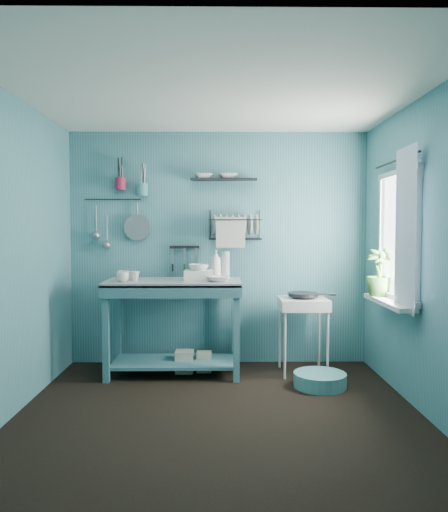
{
  "coord_description": "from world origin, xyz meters",
  "views": [
    {
      "loc": [
        -0.01,
        -3.9,
        1.45
      ],
      "look_at": [
        0.05,
        0.85,
        1.2
      ],
      "focal_mm": 35.0,
      "sensor_mm": 36.0,
      "label": 1
    }
  ],
  "objects_px": {
    "mug_left": "(122,277)",
    "utensil_cup_teal": "(143,190)",
    "mug_right": "(124,275)",
    "dish_rack": "(235,225)",
    "soap_bottle": "(216,264)",
    "colander": "(137,227)",
    "wash_tub": "(199,275)",
    "mug_mid": "(135,276)",
    "water_bottle": "(225,265)",
    "storage_tin_small": "(204,362)",
    "work_counter": "(174,327)",
    "utensil_cup_magenta": "(121,184)",
    "potted_plant": "(380,272)",
    "hotplate_stand": "(303,336)",
    "storage_tin_large": "(184,361)",
    "frying_pan": "(303,294)",
    "floor_basin": "(320,380)"
  },
  "relations": [
    {
      "from": "water_bottle",
      "to": "storage_tin_large",
      "type": "distance_m",
      "value": 1.08
    },
    {
      "from": "mug_right",
      "to": "frying_pan",
      "type": "bearing_deg",
      "value": 0.41
    },
    {
      "from": "floor_basin",
      "to": "soap_bottle",
      "type": "bearing_deg",
      "value": 146.28
    },
    {
      "from": "hotplate_stand",
      "to": "storage_tin_small",
      "type": "relative_size",
      "value": 3.81
    },
    {
      "from": "soap_bottle",
      "to": "storage_tin_small",
      "type": "relative_size",
      "value": 1.49
    },
    {
      "from": "mug_right",
      "to": "storage_tin_small",
      "type": "relative_size",
      "value": 0.61
    },
    {
      "from": "wash_tub",
      "to": "mug_mid",
      "type": "bearing_deg",
      "value": -176.37
    },
    {
      "from": "utensil_cup_magenta",
      "to": "hotplate_stand",
      "type": "bearing_deg",
      "value": -10.37
    },
    {
      "from": "utensil_cup_teal",
      "to": "storage_tin_large",
      "type": "relative_size",
      "value": 0.59
    },
    {
      "from": "mug_mid",
      "to": "soap_bottle",
      "type": "distance_m",
      "value": 0.85
    },
    {
      "from": "work_counter",
      "to": "utensil_cup_magenta",
      "type": "distance_m",
      "value": 1.62
    },
    {
      "from": "soap_bottle",
      "to": "colander",
      "type": "bearing_deg",
      "value": 167.38
    },
    {
      "from": "mug_right",
      "to": "soap_bottle",
      "type": "height_order",
      "value": "soap_bottle"
    },
    {
      "from": "wash_tub",
      "to": "potted_plant",
      "type": "height_order",
      "value": "potted_plant"
    },
    {
      "from": "mug_mid",
      "to": "potted_plant",
      "type": "height_order",
      "value": "potted_plant"
    },
    {
      "from": "soap_bottle",
      "to": "dish_rack",
      "type": "height_order",
      "value": "dish_rack"
    },
    {
      "from": "wash_tub",
      "to": "frying_pan",
      "type": "xyz_separation_m",
      "value": [
        1.05,
        0.03,
        -0.2
      ]
    },
    {
      "from": "mug_right",
      "to": "dish_rack",
      "type": "relative_size",
      "value": 0.22
    },
    {
      "from": "mug_left",
      "to": "colander",
      "type": "height_order",
      "value": "colander"
    },
    {
      "from": "work_counter",
      "to": "hotplate_stand",
      "type": "xyz_separation_m",
      "value": [
        1.3,
        0.01,
        -0.09
      ]
    },
    {
      "from": "frying_pan",
      "to": "utensil_cup_teal",
      "type": "bearing_deg",
      "value": 168.21
    },
    {
      "from": "frying_pan",
      "to": "work_counter",
      "type": "bearing_deg",
      "value": -179.44
    },
    {
      "from": "water_bottle",
      "to": "storage_tin_small",
      "type": "height_order",
      "value": "water_bottle"
    },
    {
      "from": "water_bottle",
      "to": "dish_rack",
      "type": "height_order",
      "value": "dish_rack"
    },
    {
      "from": "mug_mid",
      "to": "colander",
      "type": "bearing_deg",
      "value": 95.25
    },
    {
      "from": "water_bottle",
      "to": "mug_right",
      "type": "bearing_deg",
      "value": -167.83
    },
    {
      "from": "frying_pan",
      "to": "floor_basin",
      "type": "relative_size",
      "value": 0.62
    },
    {
      "from": "utensil_cup_magenta",
      "to": "storage_tin_large",
      "type": "relative_size",
      "value": 0.59
    },
    {
      "from": "mug_left",
      "to": "storage_tin_large",
      "type": "xyz_separation_m",
      "value": [
        0.58,
        0.21,
        -0.89
      ]
    },
    {
      "from": "utensil_cup_magenta",
      "to": "colander",
      "type": "bearing_deg",
      "value": 10.15
    },
    {
      "from": "hotplate_stand",
      "to": "utensil_cup_teal",
      "type": "relative_size",
      "value": 5.86
    },
    {
      "from": "mug_mid",
      "to": "work_counter",
      "type": "bearing_deg",
      "value": 8.97
    },
    {
      "from": "work_counter",
      "to": "storage_tin_small",
      "type": "height_order",
      "value": "work_counter"
    },
    {
      "from": "wash_tub",
      "to": "utensil_cup_teal",
      "type": "relative_size",
      "value": 2.15
    },
    {
      "from": "work_counter",
      "to": "hotplate_stand",
      "type": "bearing_deg",
      "value": -5.52
    },
    {
      "from": "wash_tub",
      "to": "hotplate_stand",
      "type": "relative_size",
      "value": 0.37
    },
    {
      "from": "mug_right",
      "to": "utensil_cup_magenta",
      "type": "distance_m",
      "value": 1.01
    },
    {
      "from": "storage_tin_small",
      "to": "utensil_cup_teal",
      "type": "bearing_deg",
      "value": 157.01
    },
    {
      "from": "hotplate_stand",
      "to": "colander",
      "type": "bearing_deg",
      "value": 172.5
    },
    {
      "from": "floor_basin",
      "to": "mug_right",
      "type": "bearing_deg",
      "value": 166.75
    },
    {
      "from": "colander",
      "to": "storage_tin_large",
      "type": "xyz_separation_m",
      "value": [
        0.52,
        -0.34,
        -1.37
      ]
    },
    {
      "from": "mug_left",
      "to": "utensil_cup_teal",
      "type": "bearing_deg",
      "value": 76.55
    },
    {
      "from": "work_counter",
      "to": "utensil_cup_teal",
      "type": "bearing_deg",
      "value": 128.74
    },
    {
      "from": "mug_right",
      "to": "frying_pan",
      "type": "height_order",
      "value": "mug_right"
    },
    {
      "from": "soap_bottle",
      "to": "colander",
      "type": "xyz_separation_m",
      "value": [
        -0.84,
        0.19,
        0.38
      ]
    },
    {
      "from": "water_bottle",
      "to": "mug_left",
      "type": "bearing_deg",
      "value": -159.19
    },
    {
      "from": "work_counter",
      "to": "potted_plant",
      "type": "height_order",
      "value": "potted_plant"
    },
    {
      "from": "water_bottle",
      "to": "potted_plant",
      "type": "xyz_separation_m",
      "value": [
        1.44,
        -0.54,
        -0.04
      ]
    },
    {
      "from": "wash_tub",
      "to": "potted_plant",
      "type": "xyz_separation_m",
      "value": [
        1.71,
        -0.3,
        0.05
      ]
    },
    {
      "from": "utensil_cup_magenta",
      "to": "mug_mid",
      "type": "bearing_deg",
      "value": -63.48
    }
  ]
}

